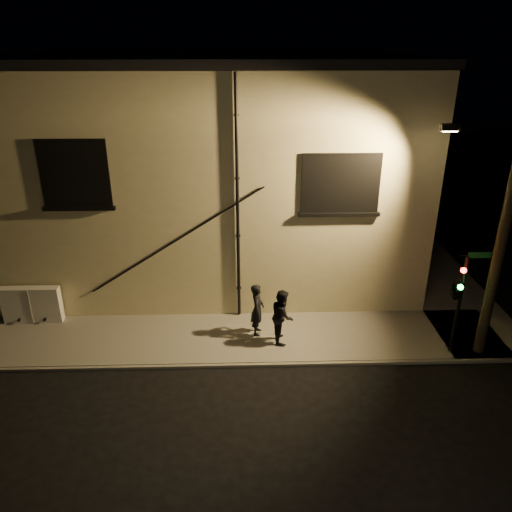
{
  "coord_description": "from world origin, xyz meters",
  "views": [
    {
      "loc": [
        -1.68,
        -12.85,
        9.44
      ],
      "look_at": [
        -1.22,
        1.8,
        2.95
      ],
      "focal_mm": 35.0,
      "sensor_mm": 36.0,
      "label": 1
    }
  ],
  "objects_px": {
    "pedestrian_b": "(282,316)",
    "pedestrian_a": "(257,309)",
    "utility_cabinet": "(32,305)",
    "traffic_signal": "(457,288)",
    "streetlamp_pole": "(499,237)"
  },
  "relations": [
    {
      "from": "utility_cabinet",
      "to": "traffic_signal",
      "type": "bearing_deg",
      "value": -9.75
    },
    {
      "from": "utility_cabinet",
      "to": "pedestrian_b",
      "type": "height_order",
      "value": "pedestrian_b"
    },
    {
      "from": "utility_cabinet",
      "to": "streetlamp_pole",
      "type": "height_order",
      "value": "streetlamp_pole"
    },
    {
      "from": "utility_cabinet",
      "to": "traffic_signal",
      "type": "distance_m",
      "value": 14.2
    },
    {
      "from": "utility_cabinet",
      "to": "streetlamp_pole",
      "type": "bearing_deg",
      "value": -8.53
    },
    {
      "from": "pedestrian_a",
      "to": "traffic_signal",
      "type": "bearing_deg",
      "value": -95.35
    },
    {
      "from": "traffic_signal",
      "to": "streetlamp_pole",
      "type": "distance_m",
      "value": 1.9
    },
    {
      "from": "pedestrian_b",
      "to": "pedestrian_a",
      "type": "bearing_deg",
      "value": 61.69
    },
    {
      "from": "utility_cabinet",
      "to": "pedestrian_b",
      "type": "relative_size",
      "value": 1.1
    },
    {
      "from": "utility_cabinet",
      "to": "pedestrian_a",
      "type": "relative_size",
      "value": 1.1
    },
    {
      "from": "traffic_signal",
      "to": "streetlamp_pole",
      "type": "relative_size",
      "value": 0.45
    },
    {
      "from": "utility_cabinet",
      "to": "streetlamp_pole",
      "type": "xyz_separation_m",
      "value": [
        14.92,
        -2.24,
        3.26
      ]
    },
    {
      "from": "pedestrian_a",
      "to": "pedestrian_b",
      "type": "height_order",
      "value": "pedestrian_b"
    },
    {
      "from": "utility_cabinet",
      "to": "traffic_signal",
      "type": "height_order",
      "value": "traffic_signal"
    },
    {
      "from": "pedestrian_a",
      "to": "pedestrian_b",
      "type": "xyz_separation_m",
      "value": [
        0.81,
        -0.44,
        0.0
      ]
    }
  ]
}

